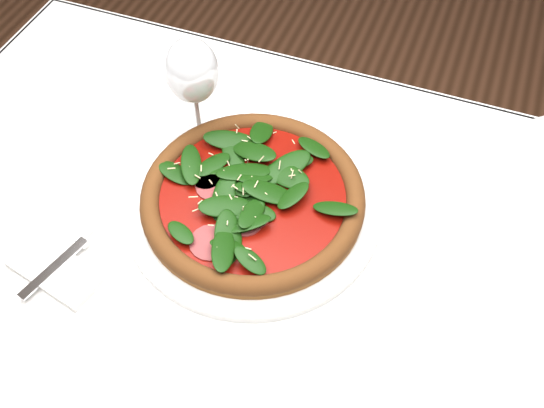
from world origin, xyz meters
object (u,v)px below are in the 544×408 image
at_px(pizza, 253,194).
at_px(wine_glass, 192,74).
at_px(plate, 253,203).
at_px(napkin, 55,270).

xyz_separation_m(pizza, wine_glass, (-0.13, 0.10, 0.11)).
distance_m(plate, napkin, 0.29).
distance_m(plate, wine_glass, 0.21).
distance_m(pizza, wine_glass, 0.20).
height_order(pizza, wine_glass, wine_glass).
bearing_deg(pizza, napkin, -136.34).
xyz_separation_m(plate, pizza, (-0.00, 0.00, 0.02)).
bearing_deg(wine_glass, napkin, -104.84).
relative_size(plate, napkin, 2.86).
relative_size(wine_glass, napkin, 1.46).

